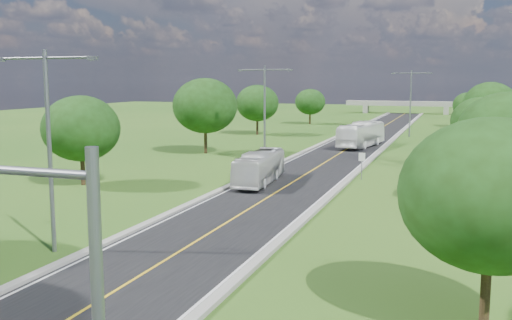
# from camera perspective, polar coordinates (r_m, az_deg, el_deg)

# --- Properties ---
(ground) EXTENTS (260.00, 260.00, 0.00)m
(ground) POSITION_cam_1_polar(r_m,az_deg,el_deg) (72.38, 9.18, 1.12)
(ground) COLOR #265517
(ground) RESTS_ON ground
(road) EXTENTS (8.00, 150.00, 0.06)m
(road) POSITION_cam_1_polar(r_m,az_deg,el_deg) (78.25, 9.98, 1.63)
(road) COLOR black
(road) RESTS_ON ground
(curb_left) EXTENTS (0.50, 150.00, 0.22)m
(curb_left) POSITION_cam_1_polar(r_m,az_deg,el_deg) (79.05, 6.94, 1.81)
(curb_left) COLOR gray
(curb_left) RESTS_ON ground
(curb_right) EXTENTS (0.50, 150.00, 0.22)m
(curb_right) POSITION_cam_1_polar(r_m,az_deg,el_deg) (77.66, 13.07, 1.56)
(curb_right) COLOR gray
(curb_right) RESTS_ON ground
(signal_mast) EXTENTS (8.54, 0.33, 7.20)m
(signal_mast) POSITION_cam_1_polar(r_m,az_deg,el_deg) (13.82, -22.98, -7.92)
(signal_mast) COLOR slate
(signal_mast) RESTS_ON ground
(speed_limit_sign) EXTENTS (0.55, 0.09, 2.40)m
(speed_limit_sign) POSITION_cam_1_polar(r_m,az_deg,el_deg) (49.79, 10.53, -0.15)
(speed_limit_sign) COLOR slate
(speed_limit_sign) RESTS_ON ground
(overpass) EXTENTS (30.00, 3.00, 3.20)m
(overpass) POSITION_cam_1_polar(r_m,az_deg,el_deg) (151.40, 14.71, 5.42)
(overpass) COLOR gray
(overpass) RESTS_ON ground
(streetlight_near_left) EXTENTS (5.90, 0.25, 10.00)m
(streetlight_near_left) POSITION_cam_1_polar(r_m,az_deg,el_deg) (29.61, -20.03, 2.48)
(streetlight_near_left) COLOR slate
(streetlight_near_left) RESTS_ON ground
(streetlight_mid_left) EXTENTS (5.90, 0.25, 10.00)m
(streetlight_mid_left) POSITION_cam_1_polar(r_m,az_deg,el_deg) (58.87, 0.87, 5.47)
(streetlight_mid_left) COLOR slate
(streetlight_mid_left) RESTS_ON ground
(streetlight_far_right) EXTENTS (5.90, 0.25, 10.00)m
(streetlight_far_right) POSITION_cam_1_polar(r_m,az_deg,el_deg) (89.03, 15.20, 6.05)
(streetlight_far_right) COLOR slate
(streetlight_far_right) RESTS_ON ground
(tree_lb) EXTENTS (6.30, 6.30, 7.33)m
(tree_lb) POSITION_cam_1_polar(r_m,az_deg,el_deg) (48.42, -17.10, 3.03)
(tree_lb) COLOR black
(tree_lb) RESTS_ON ground
(tree_lc) EXTENTS (7.56, 7.56, 8.79)m
(tree_lc) POSITION_cam_1_polar(r_m,az_deg,el_deg) (66.85, -5.11, 5.42)
(tree_lc) COLOR black
(tree_lc) RESTS_ON ground
(tree_ld) EXTENTS (6.72, 6.72, 7.82)m
(tree_ld) POSITION_cam_1_polar(r_m,az_deg,el_deg) (89.89, 0.13, 5.71)
(tree_ld) COLOR black
(tree_ld) RESTS_ON ground
(tree_le) EXTENTS (5.88, 5.88, 6.84)m
(tree_le) POSITION_cam_1_polar(r_m,az_deg,el_deg) (112.18, 5.43, 5.81)
(tree_le) COLOR black
(tree_le) RESTS_ON ground
(tree_ra) EXTENTS (6.30, 6.30, 7.33)m
(tree_ra) POSITION_cam_1_polar(r_m,az_deg,el_deg) (21.13, 22.45, -3.25)
(tree_ra) COLOR black
(tree_ra) RESTS_ON ground
(tree_rb) EXTENTS (6.72, 6.72, 7.82)m
(tree_rb) POSITION_cam_1_polar(r_m,az_deg,el_deg) (41.01, 23.92, 2.29)
(tree_rb) COLOR black
(tree_rb) RESTS_ON ground
(tree_rc) EXTENTS (5.88, 5.88, 6.84)m
(tree_rc) POSITION_cam_1_polar(r_m,az_deg,el_deg) (62.91, 21.51, 3.61)
(tree_rc) COLOR black
(tree_rc) RESTS_ON ground
(tree_rd) EXTENTS (7.14, 7.14, 8.30)m
(tree_rd) POSITION_cam_1_polar(r_m,az_deg,el_deg) (86.89, 22.36, 5.24)
(tree_rd) COLOR black
(tree_rd) RESTS_ON ground
(tree_re) EXTENTS (5.46, 5.46, 6.35)m
(tree_re) POSITION_cam_1_polar(r_m,az_deg,el_deg) (110.83, 20.45, 5.16)
(tree_re) COLOR black
(tree_re) RESTS_ON ground
(tree_rf) EXTENTS (6.30, 6.30, 7.33)m
(tree_rf) POSITION_cam_1_polar(r_m,az_deg,el_deg) (130.89, 21.89, 5.72)
(tree_rf) COLOR black
(tree_rf) RESTS_ON ground
(bus_outbound) EXTENTS (4.55, 11.63, 3.16)m
(bus_outbound) POSITION_cam_1_polar(r_m,az_deg,el_deg) (74.10, 10.50, 2.52)
(bus_outbound) COLOR white
(bus_outbound) RESTS_ON road
(bus_inbound) EXTENTS (2.95, 9.55, 2.62)m
(bus_inbound) POSITION_cam_1_polar(r_m,az_deg,el_deg) (47.21, 0.36, -0.74)
(bus_inbound) COLOR silver
(bus_inbound) RESTS_ON road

